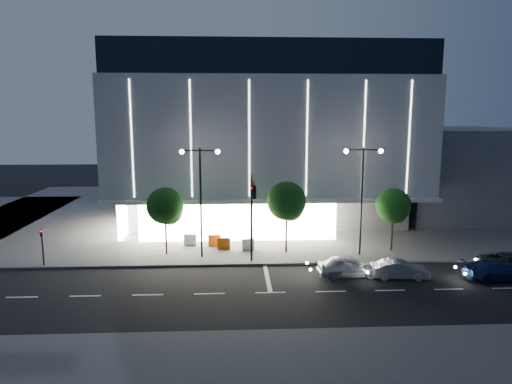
{
  "coord_description": "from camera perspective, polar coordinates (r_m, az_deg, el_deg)",
  "views": [
    {
      "loc": [
        -0.32,
        -29.89,
        11.52
      ],
      "look_at": [
        1.54,
        8.75,
        5.0
      ],
      "focal_mm": 32.0,
      "sensor_mm": 36.0,
      "label": 1
    }
  ],
  "objects": [
    {
      "name": "traffic_mast",
      "position": [
        33.88,
        -0.48,
        -1.48
      ],
      "size": [
        0.33,
        5.89,
        7.07
      ],
      "color": "black",
      "rests_on": "ground"
    },
    {
      "name": "barrier_d",
      "position": [
        39.07,
        -1.01,
        -6.59
      ],
      "size": [
        1.11,
        0.68,
        1.0
      ],
      "primitive_type": "cube",
      "rotation": [
        0.0,
        0.0,
        0.42
      ],
      "color": "silver",
      "rests_on": "sidewalk_museum"
    },
    {
      "name": "street_lamp_west",
      "position": [
        36.41,
        -6.95,
        0.71
      ],
      "size": [
        3.16,
        0.36,
        9.0
      ],
      "color": "black",
      "rests_on": "ground"
    },
    {
      "name": "car_third",
      "position": [
        36.83,
        27.94,
        -8.66
      ],
      "size": [
        4.91,
        2.15,
        1.4
      ],
      "primitive_type": "imported",
      "rotation": [
        0.0,
        0.0,
        1.61
      ],
      "color": "navy",
      "rests_on": "ground"
    },
    {
      "name": "sidewalk_museum",
      "position": [
        55.34,
        2.82,
        -2.38
      ],
      "size": [
        70.0,
        40.0,
        0.15
      ],
      "primitive_type": "cube",
      "color": "#474747",
      "rests_on": "ground"
    },
    {
      "name": "barrier_c",
      "position": [
        39.47,
        -4.04,
        -6.44
      ],
      "size": [
        1.12,
        0.37,
        1.0
      ],
      "primitive_type": "cube",
      "rotation": [
        0.0,
        0.0,
        -0.11
      ],
      "color": "#C3530A",
      "rests_on": "sidewalk_museum"
    },
    {
      "name": "barrier_a",
      "position": [
        40.48,
        -5.21,
        -6.05
      ],
      "size": [
        1.1,
        0.26,
        1.0
      ],
      "primitive_type": "cube",
      "rotation": [
        0.0,
        0.0,
        0.01
      ],
      "color": "orange",
      "rests_on": "sidewalk_museum"
    },
    {
      "name": "street_lamp_east",
      "position": [
        37.75,
        13.14,
        0.84
      ],
      "size": [
        3.16,
        0.36,
        9.0
      ],
      "color": "black",
      "rests_on": "ground"
    },
    {
      "name": "ground",
      "position": [
        32.03,
        -2.05,
        -11.52
      ],
      "size": [
        160.0,
        160.0,
        0.0
      ],
      "primitive_type": "plane",
      "color": "black",
      "rests_on": "ground"
    },
    {
      "name": "sidewalk_near",
      "position": [
        21.89,
        12.69,
        -22.2
      ],
      "size": [
        70.0,
        10.0,
        0.15
      ],
      "primitive_type": "cube",
      "color": "#474747",
      "rests_on": "ground"
    },
    {
      "name": "car_lead",
      "position": [
        34.01,
        11.47,
        -9.08
      ],
      "size": [
        4.46,
        1.88,
        1.51
      ],
      "primitive_type": "imported",
      "rotation": [
        0.0,
        0.0,
        1.59
      ],
      "color": "#AEB0B6",
      "rests_on": "ground"
    },
    {
      "name": "museum",
      "position": [
        52.34,
        0.86,
        7.1
      ],
      "size": [
        30.0,
        25.8,
        18.0
      ],
      "color": "#4C4C51",
      "rests_on": "ground"
    },
    {
      "name": "tree_right",
      "position": [
        39.98,
        16.8,
        -1.86
      ],
      "size": [
        2.91,
        2.91,
        5.51
      ],
      "color": "black",
      "rests_on": "ground"
    },
    {
      "name": "tree_mid",
      "position": [
        37.85,
        3.88,
        -1.4
      ],
      "size": [
        3.25,
        3.25,
        6.15
      ],
      "color": "black",
      "rests_on": "ground"
    },
    {
      "name": "annex_building",
      "position": [
        60.32,
        23.15,
        2.59
      ],
      "size": [
        16.0,
        20.0,
        10.0
      ],
      "primitive_type": "cube",
      "color": "#4C4C51",
      "rests_on": "ground"
    },
    {
      "name": "car_second",
      "position": [
        34.56,
        17.52,
        -9.21
      ],
      "size": [
        4.1,
        1.7,
        1.32
      ],
      "primitive_type": "imported",
      "rotation": [
        0.0,
        0.0,
        1.49
      ],
      "color": "#B7B8BF",
      "rests_on": "ground"
    },
    {
      "name": "barrier_b",
      "position": [
        40.94,
        -8.24,
        -5.93
      ],
      "size": [
        1.11,
        0.31,
        1.0
      ],
      "primitive_type": "cube",
      "rotation": [
        0.0,
        0.0,
        -0.06
      ],
      "color": "white",
      "rests_on": "sidewalk_museum"
    },
    {
      "name": "ped_signal_far",
      "position": [
        38.61,
        -25.14,
        -5.81
      ],
      "size": [
        0.22,
        0.24,
        3.0
      ],
      "color": "black",
      "rests_on": "ground"
    },
    {
      "name": "tree_left",
      "position": [
        38.08,
        -11.25,
        -1.96
      ],
      "size": [
        3.02,
        3.02,
        5.72
      ],
      "color": "black",
      "rests_on": "ground"
    }
  ]
}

